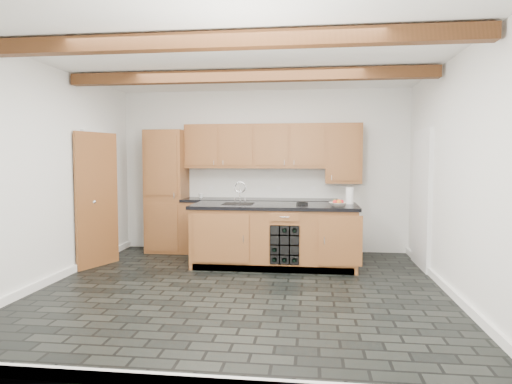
# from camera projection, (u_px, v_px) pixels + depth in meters

# --- Properties ---
(ground) EXTENTS (5.00, 5.00, 0.00)m
(ground) POSITION_uv_depth(u_px,v_px,m) (241.00, 289.00, 5.63)
(ground) COLOR black
(ground) RESTS_ON ground
(room_shell) EXTENTS (5.01, 5.00, 5.00)m
(room_shell) POSITION_uv_depth(u_px,v_px,m) (241.00, 165.00, 6.06)
(room_shell) COLOR white
(room_shell) RESTS_ON ground
(back_cabinetry) EXTENTS (3.65, 0.62, 2.20)m
(back_cabinetry) POSITION_uv_depth(u_px,v_px,m) (240.00, 196.00, 7.82)
(back_cabinetry) COLOR #955B30
(back_cabinetry) RESTS_ON ground
(island) EXTENTS (2.48, 0.96, 0.93)m
(island) POSITION_uv_depth(u_px,v_px,m) (275.00, 235.00, 6.83)
(island) COLOR #955B30
(island) RESTS_ON ground
(faucet) EXTENTS (0.45, 0.40, 0.34)m
(faucet) POSITION_uv_depth(u_px,v_px,m) (239.00, 201.00, 6.91)
(faucet) COLOR black
(faucet) RESTS_ON island
(kitchen_scale) EXTENTS (0.17, 0.11, 0.05)m
(kitchen_scale) POSITION_uv_depth(u_px,v_px,m) (302.00, 203.00, 6.74)
(kitchen_scale) COLOR black
(kitchen_scale) RESTS_ON island
(fruit_bowl) EXTENTS (0.29, 0.29, 0.06)m
(fruit_bowl) POSITION_uv_depth(u_px,v_px,m) (338.00, 204.00, 6.51)
(fruit_bowl) COLOR beige
(fruit_bowl) RESTS_ON island
(fruit_cluster) EXTENTS (0.16, 0.17, 0.07)m
(fruit_cluster) POSITION_uv_depth(u_px,v_px,m) (338.00, 202.00, 6.51)
(fruit_cluster) COLOR red
(fruit_cluster) RESTS_ON fruit_bowl
(paper_towel) EXTENTS (0.11, 0.11, 0.25)m
(paper_towel) POSITION_uv_depth(u_px,v_px,m) (350.00, 196.00, 6.85)
(paper_towel) COLOR white
(paper_towel) RESTS_ON island
(mug) EXTENTS (0.12, 0.12, 0.08)m
(mug) POSITION_uv_depth(u_px,v_px,m) (201.00, 196.00, 7.91)
(mug) COLOR white
(mug) RESTS_ON back_cabinetry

